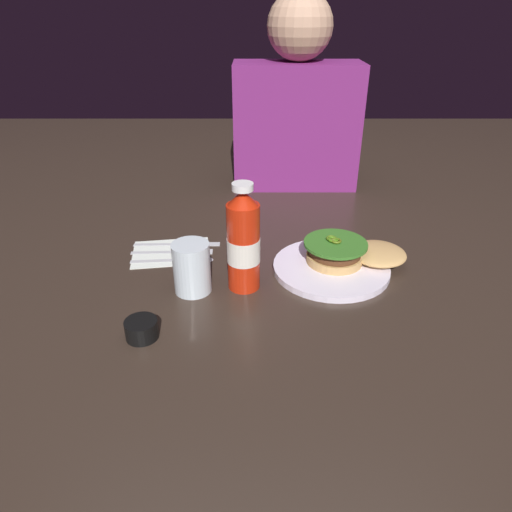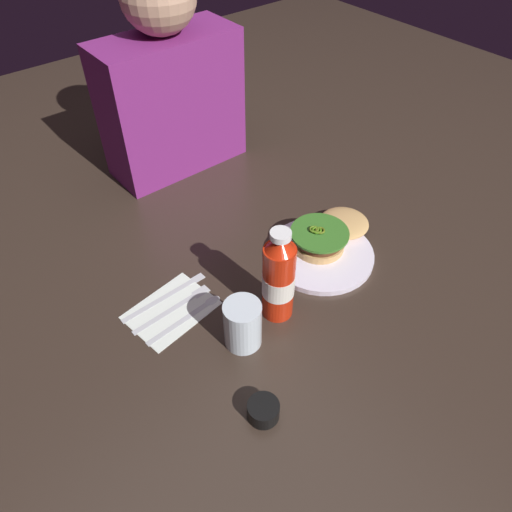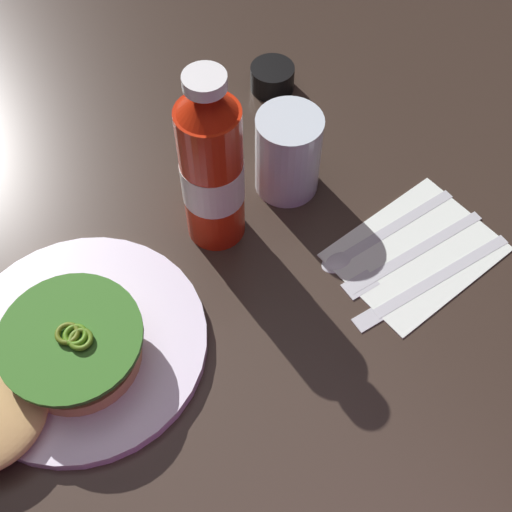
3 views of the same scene
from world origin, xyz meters
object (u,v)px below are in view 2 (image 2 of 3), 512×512
Objects in this scene: dinner_plate at (320,254)px; burger_sandwich at (328,233)px; spoon_utensil at (194,311)px; fork_utensil at (178,304)px; napkin at (171,310)px; ketchup_bottle at (279,278)px; diner_person at (169,83)px; water_glass at (243,324)px; butter_knife at (169,293)px; condiment_cup at (263,410)px.

dinner_plate is 0.06m from burger_sandwich.
fork_utensil is (-0.02, 0.04, 0.00)m from spoon_utensil.
napkin is at bearing -177.76° from fork_utensil.
ketchup_bottle is 0.63m from diner_person.
spoon_utensil is at bearing -119.49° from diner_person.
dinner_plate is 0.59m from diner_person.
ketchup_bottle is (-0.23, -0.08, 0.07)m from burger_sandwich.
dinner_plate is at bearing 14.64° from water_glass.
dinner_plate is at bearing -7.72° from spoon_utensil.
diner_person is (0.29, 0.42, 0.23)m from butter_knife.
fork_utensil is at bearing 2.24° from napkin.
ketchup_bottle reaches higher than spoon_utensil.
diner_person reaches higher than dinner_plate.
spoon_utensil is at bearing -67.55° from fork_utensil.
spoon_utensil is (-0.04, 0.12, -0.05)m from water_glass.
ketchup_bottle is 1.19× the size of spoon_utensil.
burger_sandwich is 0.42× the size of diner_person.
dinner_plate is 1.42× the size of napkin.
fork_utensil is at bearing 108.19° from water_glass.
burger_sandwich reaches higher than condiment_cup.
butter_knife is at bearing 129.91° from ketchup_bottle.
butter_knife is (-0.15, 0.18, -0.09)m from ketchup_bottle.
ketchup_bottle is 0.25m from butter_knife.
napkin is (0.00, 0.30, -0.02)m from condiment_cup.
spoon_utensil is at bearing -79.77° from butter_knife.
burger_sandwich is 2.17× the size of water_glass.
water_glass is 0.56× the size of spoon_utensil.
burger_sandwich reaches higher than napkin.
napkin is 0.60m from diner_person.
ketchup_bottle reaches higher than napkin.
ketchup_bottle is 2.13× the size of water_glass.
burger_sandwich is 1.10× the size of butter_knife.
burger_sandwich is at bearing 25.05° from dinner_plate.
burger_sandwich reaches higher than dinner_plate.
diner_person is at bearing 60.51° from spoon_utensil.
dinner_plate is 0.32m from spoon_utensil.
ketchup_bottle is at bearing -39.45° from napkin.
burger_sandwich is 0.40m from napkin.
napkin is at bearing 114.31° from water_glass.
napkin is (-0.40, 0.06, -0.03)m from burger_sandwich.
napkin is at bearing 89.96° from condiment_cup.
ketchup_bottle is at bearing -50.09° from butter_knife.
fork_utensil is at bearing 166.50° from dinner_plate.
diner_person reaches higher than spoon_utensil.
spoon_utensil is (-0.14, 0.10, -0.09)m from ketchup_bottle.
condiment_cup is 0.30m from napkin.
water_glass is 0.59× the size of napkin.
napkin is 0.04m from butter_knife.
ketchup_bottle is 0.11m from water_glass.
burger_sandwich reaches higher than fork_utensil.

